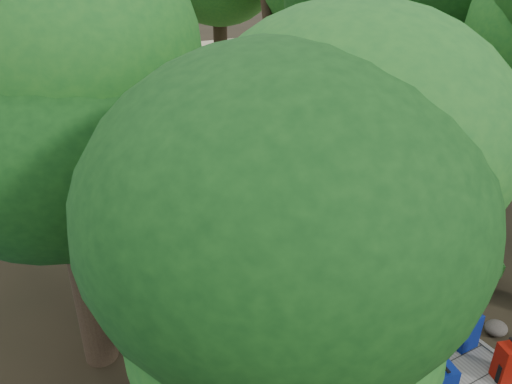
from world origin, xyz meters
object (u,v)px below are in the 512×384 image
lone_suitcase_on_sand (196,136)px  sun_lounger (249,114)px  duffel_right_black (367,262)px  suitcase_on_boardwalk (353,311)px  kayak (93,128)px  backpack_left_b (406,355)px  backpack_right_b (467,329)px  backpack_left_d (336,295)px  backpack_right_a (510,361)px  duffel_right_khaki (404,289)px  backpack_right_c (455,321)px  backpack_right_d (422,294)px  backpack_left_c (372,327)px

lone_suitcase_on_sand → sun_lounger: lone_suitcase_on_sand is taller
duffel_right_black → suitcase_on_boardwalk: (-1.35, -1.19, 0.09)m
kayak → lone_suitcase_on_sand: bearing=-54.4°
backpack_left_b → backpack_right_b: backpack_right_b is taller
backpack_left_d → suitcase_on_boardwalk: size_ratio=0.79×
backpack_right_a → suitcase_on_boardwalk: size_ratio=1.18×
duffel_right_black → kayak: duffel_right_black is taller
suitcase_on_boardwalk → duffel_right_khaki: bearing=8.5°
duffel_right_khaki → lone_suitcase_on_sand: lone_suitcase_on_sand is taller
lone_suitcase_on_sand → kayak: bearing=138.1°
backpack_right_a → backpack_right_c: 1.14m
backpack_left_d → sun_lounger: (4.03, 11.07, -0.07)m
backpack_left_b → lone_suitcase_on_sand: size_ratio=1.00×
lone_suitcase_on_sand → kayak: lone_suitcase_on_sand is taller
backpack_left_b → sun_lounger: backpack_left_b is taller
backpack_left_b → kayak: 14.69m
lone_suitcase_on_sand → backpack_right_b: bearing=-85.2°
backpack_right_d → suitcase_on_boardwalk: size_ratio=0.82×
kayak → backpack_left_d: bearing=-90.4°
backpack_left_b → backpack_right_a: size_ratio=0.83×
backpack_right_c → duffel_right_khaki: (-0.06, 1.20, -0.06)m
backpack_left_c → kayak: backpack_left_c is taller
backpack_right_b → duffel_right_black: size_ratio=1.02×
backpack_left_b → backpack_right_d: size_ratio=1.19×
backpack_left_d → backpack_right_a: size_ratio=0.67×
backpack_left_d → duffel_right_khaki: 1.40m
backpack_right_c → duffel_right_khaki: 1.20m
backpack_right_c → suitcase_on_boardwalk: suitcase_on_boardwalk is taller
kayak → backpack_right_d: bearing=-84.9°
backpack_right_b → backpack_right_d: 1.20m
backpack_right_a → duffel_right_khaki: size_ratio=1.13×
backpack_left_c → backpack_right_c: backpack_left_c is taller
backpack_left_b → backpack_left_c: size_ratio=0.82×
backpack_right_c → kayak: backpack_right_c is taller
backpack_left_c → backpack_right_d: (1.55, 0.34, -0.12)m
backpack_right_a → duffel_right_khaki: backpack_right_a is taller
lone_suitcase_on_sand → kayak: 4.24m
backpack_left_c → backpack_right_a: backpack_left_c is taller
kayak → backpack_left_b: bearing=-91.4°
lone_suitcase_on_sand → kayak: (-2.95, 3.03, -0.15)m
backpack_left_b → kayak: (-1.85, 14.57, -0.25)m
kayak → duffel_right_khaki: bearing=-85.2°
backpack_left_c → backpack_right_b: (1.40, -0.84, 0.00)m
backpack_left_b → backpack_left_d: (-0.01, 1.86, -0.06)m
kayak → backpack_right_a: bearing=-87.2°
backpack_right_a → backpack_right_d: size_ratio=1.44×
backpack_left_d → suitcase_on_boardwalk: bearing=-91.6°
backpack_left_b → duffel_right_khaki: size_ratio=0.94×
backpack_left_b → backpack_right_c: (1.37, 0.19, -0.03)m
backpack_right_c → suitcase_on_boardwalk: (-1.46, 1.08, 0.03)m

